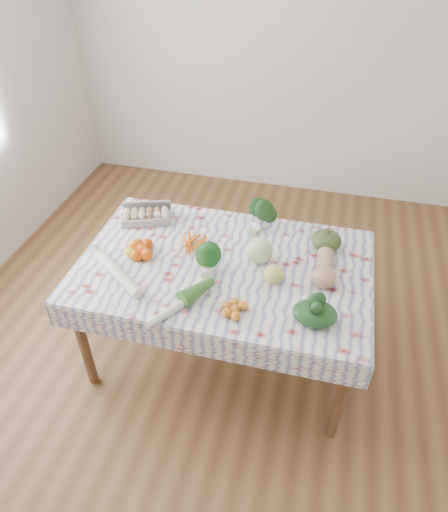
{
  "coord_description": "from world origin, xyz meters",
  "views": [
    {
      "loc": [
        0.49,
        -1.93,
        2.45
      ],
      "look_at": [
        0.0,
        0.0,
        0.82
      ],
      "focal_mm": 32.0,
      "sensor_mm": 36.0,
      "label": 1
    }
  ],
  "objects_px": {
    "kabocha_squash": "(326,240)",
    "cabbage": "(260,251)",
    "dining_table": "(224,275)",
    "butternut_squash": "(325,267)",
    "grapefruit": "(273,274)",
    "egg_carton": "(146,217)"
  },
  "relations": [
    {
      "from": "dining_table",
      "to": "kabocha_squash",
      "type": "distance_m",
      "value": 0.63
    },
    {
      "from": "butternut_squash",
      "to": "grapefruit",
      "type": "bearing_deg",
      "value": -158.78
    },
    {
      "from": "dining_table",
      "to": "butternut_squash",
      "type": "xyz_separation_m",
      "value": [
        0.56,
        0.04,
        0.15
      ]
    },
    {
      "from": "dining_table",
      "to": "kabocha_squash",
      "type": "height_order",
      "value": "kabocha_squash"
    },
    {
      "from": "kabocha_squash",
      "to": "cabbage",
      "type": "bearing_deg",
      "value": -149.06
    },
    {
      "from": "cabbage",
      "to": "grapefruit",
      "type": "bearing_deg",
      "value": -55.28
    },
    {
      "from": "kabocha_squash",
      "to": "cabbage",
      "type": "distance_m",
      "value": 0.42
    },
    {
      "from": "egg_carton",
      "to": "kabocha_squash",
      "type": "xyz_separation_m",
      "value": [
        1.13,
        0.01,
        0.02
      ]
    },
    {
      "from": "egg_carton",
      "to": "kabocha_squash",
      "type": "height_order",
      "value": "kabocha_squash"
    },
    {
      "from": "dining_table",
      "to": "cabbage",
      "type": "bearing_deg",
      "value": 21.35
    },
    {
      "from": "dining_table",
      "to": "cabbage",
      "type": "xyz_separation_m",
      "value": [
        0.19,
        0.07,
        0.16
      ]
    },
    {
      "from": "cabbage",
      "to": "egg_carton",
      "type": "bearing_deg",
      "value": 165.19
    },
    {
      "from": "kabocha_squash",
      "to": "grapefruit",
      "type": "relative_size",
      "value": 1.66
    },
    {
      "from": "dining_table",
      "to": "egg_carton",
      "type": "relative_size",
      "value": 5.16
    },
    {
      "from": "cabbage",
      "to": "grapefruit",
      "type": "distance_m",
      "value": 0.19
    },
    {
      "from": "dining_table",
      "to": "butternut_squash",
      "type": "bearing_deg",
      "value": 3.67
    },
    {
      "from": "dining_table",
      "to": "kabocha_squash",
      "type": "bearing_deg",
      "value": 27.81
    },
    {
      "from": "kabocha_squash",
      "to": "cabbage",
      "type": "height_order",
      "value": "cabbage"
    },
    {
      "from": "cabbage",
      "to": "kabocha_squash",
      "type": "bearing_deg",
      "value": 30.94
    },
    {
      "from": "kabocha_squash",
      "to": "cabbage",
      "type": "relative_size",
      "value": 1.18
    },
    {
      "from": "egg_carton",
      "to": "grapefruit",
      "type": "bearing_deg",
      "value": -40.89
    },
    {
      "from": "butternut_squash",
      "to": "grapefruit",
      "type": "height_order",
      "value": "butternut_squash"
    }
  ]
}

